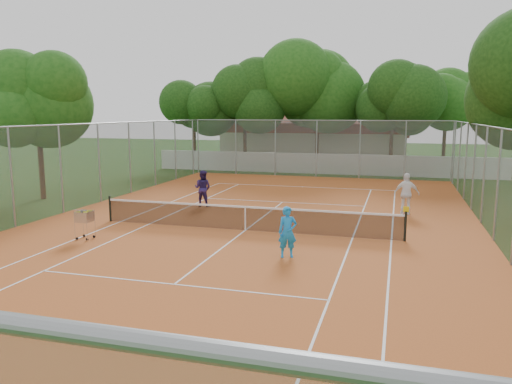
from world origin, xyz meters
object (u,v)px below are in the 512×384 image
(player_near, at_px, (288,232))
(player_far_left, at_px, (203,188))
(clubhouse, at_px, (316,137))
(ball_hopper, at_px, (85,224))
(player_far_right, at_px, (407,194))
(tennis_net, at_px, (245,218))

(player_near, height_order, player_far_left, player_far_left)
(clubhouse, bearing_deg, player_near, -82.29)
(ball_hopper, bearing_deg, player_far_right, 58.66)
(clubhouse, distance_m, player_far_left, 24.75)
(tennis_net, relative_size, player_far_left, 6.76)
(tennis_net, bearing_deg, player_far_right, 39.44)
(clubhouse, relative_size, player_near, 10.11)
(tennis_net, relative_size, ball_hopper, 10.53)
(player_near, xyz_separation_m, ball_hopper, (-7.50, 0.19, -0.25))
(clubhouse, height_order, player_far_left, clubhouse)
(player_far_left, relative_size, player_far_right, 0.94)
(player_near, bearing_deg, tennis_net, 107.24)
(clubhouse, xyz_separation_m, player_far_right, (8.02, -24.05, -1.25))
(clubhouse, relative_size, player_far_right, 8.78)
(clubhouse, xyz_separation_m, player_near, (4.34, -32.07, -1.37))
(ball_hopper, bearing_deg, tennis_net, 52.83)
(tennis_net, distance_m, player_near, 3.87)
(ball_hopper, bearing_deg, player_far_left, 100.81)
(clubhouse, bearing_deg, ball_hopper, -95.65)
(player_far_left, relative_size, ball_hopper, 1.56)
(player_far_left, xyz_separation_m, player_far_right, (9.53, 0.62, 0.06))
(player_far_left, bearing_deg, ball_hopper, 80.27)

